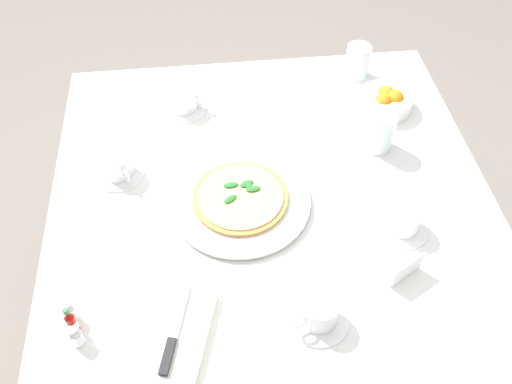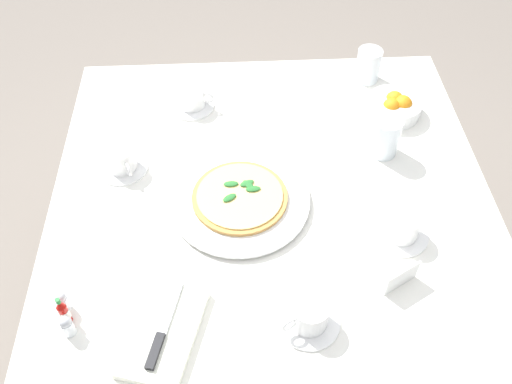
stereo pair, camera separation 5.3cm
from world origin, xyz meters
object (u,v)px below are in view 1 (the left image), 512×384
object	(u,v)px
coffee_cup_near_left	(404,220)
hot_sauce_bottle	(72,322)
coffee_cup_far_right	(184,101)
coffee_cup_far_left	(319,312)
coffee_cup_near_right	(118,166)
dinner_knife	(174,333)
menu_card	(407,271)
pizza_plate	(240,201)
citrus_bowl	(386,101)
water_glass_right_edge	(380,132)
salt_shaker	(69,312)
water_glass_left_edge	(357,63)
pizza	(240,197)
napkin_folded	(174,337)
pepper_shaker	(76,337)

from	to	relation	value
coffee_cup_near_left	hot_sauce_bottle	bearing A→B (deg)	103.83
coffee_cup_far_right	coffee_cup_far_left	bearing A→B (deg)	-159.95
coffee_cup_near_right	dinner_knife	world-z (taller)	coffee_cup_near_right
menu_card	pizza_plate	bearing A→B (deg)	-65.53
coffee_cup_far_right	citrus_bowl	xyz separation A→B (m)	(-0.06, -0.57, -0.00)
dinner_knife	pizza_plate	bearing A→B (deg)	-11.35
coffee_cup_far_right	water_glass_right_edge	bearing A→B (deg)	-112.56
coffee_cup_far_right	pizza_plate	bearing A→B (deg)	-161.32
coffee_cup_near_right	salt_shaker	world-z (taller)	coffee_cup_near_right
water_glass_right_edge	water_glass_left_edge	world-z (taller)	water_glass_right_edge
water_glass_right_edge	citrus_bowl	world-z (taller)	water_glass_right_edge
pizza	water_glass_left_edge	xyz separation A→B (m)	(0.47, -0.40, 0.02)
coffee_cup_far_right	citrus_bowl	distance (m)	0.57
coffee_cup_near_left	water_glass_left_edge	distance (m)	0.59
coffee_cup_near_left	citrus_bowl	bearing A→B (deg)	-10.25
water_glass_right_edge	coffee_cup_near_right	bearing A→B (deg)	92.18
napkin_folded	hot_sauce_bottle	xyz separation A→B (m)	(0.04, 0.20, 0.02)
pizza_plate	coffee_cup_far_right	distance (m)	0.39
pizza	water_glass_right_edge	size ratio (longest dim) A/B	2.12
coffee_cup_near_right	salt_shaker	distance (m)	0.41
pizza_plate	coffee_cup_near_right	size ratio (longest dim) A/B	2.62
coffee_cup_far_right	pizza	bearing A→B (deg)	-161.27
pizza_plate	coffee_cup_near_right	world-z (taller)	coffee_cup_near_right
coffee_cup_near_right	menu_card	xyz separation A→B (m)	(-0.38, -0.63, -0.00)
pizza_plate	salt_shaker	world-z (taller)	salt_shaker
coffee_cup_far_left	menu_card	xyz separation A→B (m)	(0.08, -0.21, -0.00)
coffee_cup_far_right	dinner_knife	bearing A→B (deg)	176.84
coffee_cup_near_right	salt_shaker	size ratio (longest dim) A/B	2.31
pizza_plate	citrus_bowl	bearing A→B (deg)	-55.14
coffee_cup_far_left	hot_sauce_bottle	world-z (taller)	hot_sauce_bottle
coffee_cup_near_right	water_glass_left_edge	size ratio (longest dim) A/B	1.30
coffee_cup_far_right	water_glass_left_edge	size ratio (longest dim) A/B	1.32
napkin_folded	hot_sauce_bottle	bearing A→B (deg)	94.40
pizza_plate	dinner_knife	distance (m)	0.37
citrus_bowl	pepper_shaker	world-z (taller)	citrus_bowl
pizza_plate	coffee_cup_far_left	distance (m)	0.35
dinner_knife	hot_sauce_bottle	xyz separation A→B (m)	(0.04, 0.20, 0.01)
pizza	coffee_cup_far_left	distance (m)	0.35
coffee_cup_near_left	hot_sauce_bottle	size ratio (longest dim) A/B	1.57
coffee_cup_near_left	pizza	bearing A→B (deg)	72.51
napkin_folded	coffee_cup_near_left	bearing A→B (deg)	-50.69
coffee_cup_near_left	menu_card	size ratio (longest dim) A/B	1.61
coffee_cup_far_left	pepper_shaker	bearing A→B (deg)	89.52
coffee_cup_far_left	napkin_folded	distance (m)	0.30
hot_sauce_bottle	menu_card	size ratio (longest dim) A/B	1.03
coffee_cup_near_right	water_glass_right_edge	distance (m)	0.68
napkin_folded	citrus_bowl	xyz separation A→B (m)	(0.65, -0.61, 0.02)
pizza_plate	dinner_knife	size ratio (longest dim) A/B	1.76
coffee_cup_near_right	water_glass_right_edge	world-z (taller)	water_glass_right_edge
coffee_cup_near_left	napkin_folded	size ratio (longest dim) A/B	0.52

